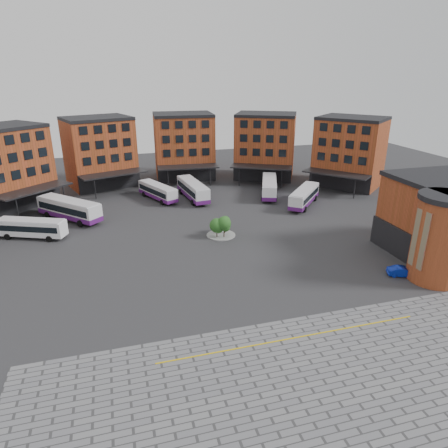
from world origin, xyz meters
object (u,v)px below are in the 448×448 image
object	(u,v)px
blue_car	(403,272)
bus_e	(269,187)
bus_b	(69,209)
bus_d	(193,190)
bus_a	(31,227)
bus_f	(304,196)
bus_c	(158,191)
tree_island	(222,225)

from	to	relation	value
blue_car	bus_e	bearing A→B (deg)	27.80
bus_b	bus_e	size ratio (longest dim) A/B	0.91
bus_d	bus_a	bearing A→B (deg)	-162.04
bus_b	bus_f	bearing A→B (deg)	-48.84
bus_e	bus_f	world-z (taller)	bus_e
bus_b	bus_f	world-z (taller)	bus_b
bus_e	bus_c	bearing A→B (deg)	-167.09
bus_f	blue_car	size ratio (longest dim) A/B	2.77
tree_island	bus_b	distance (m)	26.54
tree_island	bus_c	bearing A→B (deg)	108.11
bus_a	bus_d	distance (m)	29.97
bus_b	bus_d	distance (m)	23.06
bus_f	blue_car	bearing A→B (deg)	-49.40
bus_c	bus_d	distance (m)	6.81
bus_c	blue_car	distance (m)	46.60
bus_e	bus_a	bearing A→B (deg)	-144.25
bus_b	tree_island	bearing A→B (deg)	-75.60
bus_a	bus_e	bearing A→B (deg)	-52.92
bus_a	bus_e	world-z (taller)	bus_e
bus_a	bus_e	size ratio (longest dim) A/B	0.86
bus_d	bus_f	bearing A→B (deg)	-33.58
bus_a	blue_car	world-z (taller)	bus_a
tree_island	bus_a	size ratio (longest dim) A/B	0.42
tree_island	bus_d	size ratio (longest dim) A/B	0.35
bus_b	bus_c	size ratio (longest dim) A/B	1.03
tree_island	bus_a	xyz separation A→B (m)	(-27.49, 7.33, -0.11)
bus_a	bus_d	xyz separation A→B (m)	(27.18, 12.62, 0.13)
bus_a	bus_b	bearing A→B (deg)	-13.59
tree_island	bus_f	size ratio (longest dim) A/B	0.43
bus_b	bus_a	bearing A→B (deg)	-170.43
bus_b	bus_c	world-z (taller)	bus_b
tree_island	blue_car	bearing A→B (deg)	-44.79
bus_c	bus_f	distance (m)	27.98
tree_island	bus_f	bearing A→B (deg)	28.92
bus_b	blue_car	xyz separation A→B (m)	(40.66, -31.90, -1.32)
bus_b	bus_e	xyz separation A→B (m)	(37.43, 4.03, -0.10)
bus_c	bus_d	size ratio (longest dim) A/B	0.87
bus_e	bus_f	distance (m)	8.57
blue_car	tree_island	bearing A→B (deg)	67.88
tree_island	bus_a	bearing A→B (deg)	165.08
bus_c	blue_car	xyz separation A→B (m)	(25.05, -39.27, -1.03)
bus_f	blue_car	xyz separation A→B (m)	(-0.70, -28.32, -1.14)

